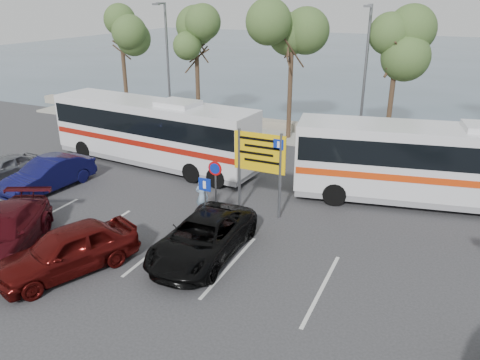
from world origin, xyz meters
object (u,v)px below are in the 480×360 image
at_px(direction_sign, 260,159).
at_px(car_blue, 48,174).
at_px(car_red, 68,250).
at_px(street_lamp_right, 365,72).
at_px(coach_bus_right, 436,167).
at_px(car_maroon, 3,233).
at_px(coach_bus_left, 153,134).
at_px(suv_black, 203,237).
at_px(pedestrian_near, 202,197).
at_px(street_lamp_left, 167,59).
at_px(car_silver_a, 4,168).

bearing_deg(direction_sign, car_blue, -170.37).
height_order(direction_sign, car_red, direction_sign).
bearing_deg(car_blue, car_red, -34.36).
bearing_deg(car_blue, street_lamp_right, 50.49).
height_order(coach_bus_right, car_maroon, coach_bus_right).
height_order(street_lamp_right, car_blue, street_lamp_right).
relative_size(coach_bus_left, coach_bus_right, 0.98).
relative_size(direction_sign, car_red, 0.78).
xyz_separation_m(suv_black, pedestrian_near, (-1.67, 2.93, 0.08)).
bearing_deg(car_red, coach_bus_left, 132.88).
bearing_deg(coach_bus_left, coach_bus_right, 3.27).
bearing_deg(coach_bus_right, pedestrian_near, -149.33).
bearing_deg(street_lamp_left, car_silver_a, -99.45).
height_order(direction_sign, suv_black, direction_sign).
height_order(car_silver_a, car_red, car_red).
distance_m(car_silver_a, car_blue, 3.00).
relative_size(coach_bus_right, suv_black, 2.40).
bearing_deg(pedestrian_near, street_lamp_left, -52.59).
bearing_deg(suv_black, car_blue, 165.61).
relative_size(direction_sign, coach_bus_left, 0.30).
bearing_deg(suv_black, pedestrian_near, 118.66).
relative_size(car_silver_a, car_maroon, 0.69).
bearing_deg(car_silver_a, car_red, -24.45).
xyz_separation_m(coach_bus_left, coach_bus_right, (14.00, 0.80, 0.02)).
bearing_deg(direction_sign, car_silver_a, -172.56).
height_order(coach_bus_right, car_red, coach_bus_right).
relative_size(direction_sign, suv_black, 0.71).
xyz_separation_m(coach_bus_left, car_maroon, (0.50, -10.00, -0.95)).
xyz_separation_m(coach_bus_left, suv_black, (7.04, -7.25, -1.00)).
height_order(street_lamp_left, coach_bus_left, street_lamp_left).
height_order(street_lamp_right, direction_sign, street_lamp_right).
bearing_deg(coach_bus_right, suv_black, -130.86).
xyz_separation_m(street_lamp_left, car_blue, (1.00, -12.02, -3.85)).
xyz_separation_m(coach_bus_left, car_blue, (-2.50, -5.00, -0.95)).
height_order(car_maroon, suv_black, car_maroon).
relative_size(coach_bus_right, pedestrian_near, 7.77).
xyz_separation_m(car_blue, pedestrian_near, (7.86, 0.68, 0.03)).
relative_size(coach_bus_left, car_red, 2.57).
bearing_deg(car_red, direction_sign, 82.71).
relative_size(street_lamp_left, coach_bus_right, 0.66).
height_order(street_lamp_right, coach_bus_right, street_lamp_right).
bearing_deg(pedestrian_near, coach_bus_right, -149.92).
bearing_deg(street_lamp_right, car_red, -109.42).
xyz_separation_m(direction_sign, car_red, (-4.00, -6.70, -1.64)).
height_order(coach_bus_right, pedestrian_near, coach_bus_right).
relative_size(coach_bus_right, car_blue, 2.68).
relative_size(coach_bus_left, car_silver_a, 3.34).
xyz_separation_m(coach_bus_left, pedestrian_near, (5.36, -4.32, -0.92)).
bearing_deg(street_lamp_left, coach_bus_left, -63.50).
distance_m(direction_sign, coach_bus_left, 8.23).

